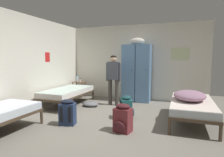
{
  "coord_description": "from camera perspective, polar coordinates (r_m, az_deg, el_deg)",
  "views": [
    {
      "loc": [
        1.49,
        -3.87,
        1.41
      ],
      "look_at": [
        0.0,
        0.26,
        0.95
      ],
      "focal_mm": 30.74,
      "sensor_mm": 36.0,
      "label": 1
    }
  ],
  "objects": [
    {
      "name": "ground_plane",
      "position": [
        4.38,
        -1.18,
        -12.79
      ],
      "size": [
        8.28,
        8.28,
        0.0
      ],
      "primitive_type": "plane",
      "color": "slate"
    },
    {
      "name": "room_backdrop",
      "position": [
        5.79,
        -8.03,
        4.55
      ],
      "size": [
        4.71,
        5.24,
        2.54
      ],
      "color": "silver",
      "rests_on": "ground_plane"
    },
    {
      "name": "locker_bank",
      "position": [
        6.34,
        7.36,
        1.96
      ],
      "size": [
        0.9,
        0.55,
        2.07
      ],
      "color": "#5B84B2",
      "rests_on": "ground_plane"
    },
    {
      "name": "shelf_unit",
      "position": [
        7.11,
        -9.78,
        -2.7
      ],
      "size": [
        0.38,
        0.3,
        0.57
      ],
      "color": "brown",
      "rests_on": "ground_plane"
    },
    {
      "name": "bed_right",
      "position": [
        4.63,
        22.67,
        -7.33
      ],
      "size": [
        0.9,
        1.9,
        0.49
      ],
      "color": "#473828",
      "rests_on": "ground_plane"
    },
    {
      "name": "bed_left_rear",
      "position": [
        6.01,
        -13.13,
        -4.03
      ],
      "size": [
        0.9,
        1.9,
        0.49
      ],
      "color": "#473828",
      "rests_on": "ground_plane"
    },
    {
      "name": "bedding_heap",
      "position": [
        4.58,
        22.06,
        -4.68
      ],
      "size": [
        0.68,
        0.87,
        0.21
      ],
      "color": "gray",
      "rests_on": "bed_right"
    },
    {
      "name": "person_traveler",
      "position": [
        5.75,
        0.45,
        0.96
      ],
      "size": [
        0.48,
        0.2,
        1.5
      ],
      "color": "#3D3833",
      "rests_on": "ground_plane"
    },
    {
      "name": "water_bottle",
      "position": [
        7.13,
        -10.3,
        -0.03
      ],
      "size": [
        0.07,
        0.07,
        0.23
      ],
      "color": "#B2DBEA",
      "rests_on": "shelf_unit"
    },
    {
      "name": "lotion_bottle",
      "position": [
        7.01,
        -9.48,
        -0.52
      ],
      "size": [
        0.06,
        0.06,
        0.13
      ],
      "color": "beige",
      "rests_on": "shelf_unit"
    },
    {
      "name": "backpack_maroon",
      "position": [
        3.76,
        3.19,
        -11.84
      ],
      "size": [
        0.36,
        0.38,
        0.55
      ],
      "color": "maroon",
      "rests_on": "ground_plane"
    },
    {
      "name": "backpack_teal",
      "position": [
        4.58,
        4.39,
        -8.6
      ],
      "size": [
        0.4,
        0.39,
        0.55
      ],
      "color": "#23666B",
      "rests_on": "ground_plane"
    },
    {
      "name": "backpack_navy",
      "position": [
        4.26,
        -13.02,
        -9.84
      ],
      "size": [
        0.37,
        0.38,
        0.55
      ],
      "color": "navy",
      "rests_on": "ground_plane"
    },
    {
      "name": "clothes_pile_grey",
      "position": [
        5.75,
        -6.38,
        -7.57
      ],
      "size": [
        0.47,
        0.37,
        0.13
      ],
      "color": "slate",
      "rests_on": "ground_plane"
    }
  ]
}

